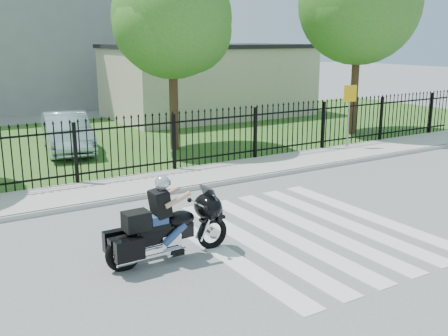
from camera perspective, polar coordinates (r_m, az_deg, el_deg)
ground at (r=11.33m, az=8.36°, el=-6.92°), size 120.00×120.00×0.00m
crosswalk at (r=11.33m, az=8.36°, el=-6.89°), size 5.00×5.50×0.01m
sidewalk at (r=15.28m, az=-3.72°, el=-1.05°), size 40.00×2.00×0.12m
curb at (r=14.43m, az=-1.85°, el=-1.93°), size 40.00×0.12×0.12m
grass_strip at (r=21.58m, az=-12.51°, el=2.95°), size 40.00×12.00×0.02m
iron_fence at (r=15.96m, az=-5.46°, el=2.67°), size 26.00×0.04×1.80m
tree_mid at (r=19.01m, az=-5.70°, el=15.88°), size 4.20×4.20×6.78m
tree_right at (r=22.98m, az=14.54°, el=16.98°), size 5.00×5.00×7.90m
building_low at (r=27.87m, az=-1.70°, el=9.31°), size 10.00×6.00×3.50m
building_low_roof at (r=27.78m, az=-1.72°, el=13.12°), size 10.20×6.20×0.20m
motorcycle_rider at (r=9.73m, az=-6.34°, el=-6.16°), size 2.51×0.75×1.66m
parked_car at (r=19.63m, az=-16.72°, el=3.72°), size 2.11×4.42×1.40m
traffic_sign at (r=19.54m, az=13.50°, el=6.88°), size 0.48×0.18×2.25m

